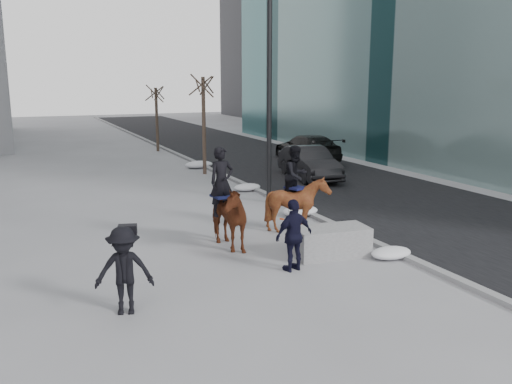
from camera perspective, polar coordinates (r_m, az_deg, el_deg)
name	(u,v)px	position (r m, az deg, el deg)	size (l,w,h in m)	color
ground	(275,257)	(14.11, 2.00, -6.89)	(120.00, 120.00, 0.00)	gray
road	(315,176)	(25.89, 6.22, 1.70)	(8.00, 90.00, 0.01)	black
curb	(237,181)	(24.14, -2.01, 1.16)	(0.25, 90.00, 0.12)	gray
planter	(331,242)	(14.25, 7.90, -5.19)	(1.92, 0.96, 0.77)	#969699
car_near	(309,163)	(25.02, 5.63, 3.07)	(1.57, 4.51, 1.49)	black
car_far	(307,148)	(30.44, 5.43, 4.65)	(2.10, 5.17, 1.50)	black
tree_near	(204,121)	(26.11, -5.52, 7.47)	(1.20, 1.20, 5.14)	#392821
tree_far	(157,116)	(35.03, -10.41, 7.85)	(1.20, 1.20, 4.43)	#3A2E22
mounted_left	(224,211)	(14.63, -3.42, -2.04)	(1.18, 2.22, 2.75)	#45220D
mounted_right	(297,198)	(16.17, 4.37, -0.64)	(1.79, 1.90, 2.60)	#501A10
feeder	(294,235)	(12.96, 4.01, -4.56)	(1.09, 0.94, 1.75)	black
camera_crew	(124,270)	(10.91, -13.71, -8.01)	(1.27, 0.94, 1.75)	black
lamppost	(272,65)	(19.57, 1.71, 13.19)	(0.25, 2.45, 9.09)	black
snow_piles	(251,189)	(21.93, -0.48, 0.35)	(1.45, 16.59, 0.37)	silver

